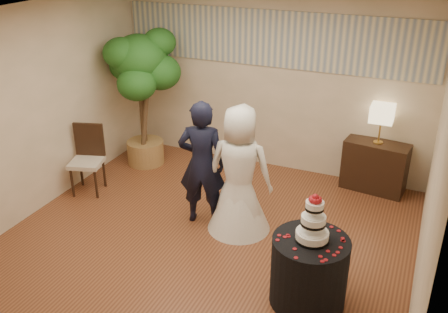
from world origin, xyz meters
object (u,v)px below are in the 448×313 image
at_px(wedding_cake, 314,218).
at_px(table_lamp, 381,124).
at_px(bride, 240,170).
at_px(console, 375,166).
at_px(groom, 202,163).
at_px(cake_table, 309,271).
at_px(ficus_tree, 142,98).
at_px(side_chair, 86,161).

distance_m(wedding_cake, table_lamp, 2.84).
distance_m(bride, console, 2.37).
bearing_deg(table_lamp, groom, -137.50).
bearing_deg(cake_table, ficus_tree, 146.19).
xyz_separation_m(bride, table_lamp, (1.46, 1.80, 0.20)).
relative_size(bride, wedding_cake, 3.20).
relative_size(bride, console, 1.86).
height_order(bride, table_lamp, bride).
bearing_deg(wedding_cake, cake_table, 0.00).
bearing_deg(bride, console, -134.97).
height_order(groom, console, groom).
bearing_deg(cake_table, table_lamp, 84.62).
bearing_deg(wedding_cake, groom, 149.41).
relative_size(table_lamp, side_chair, 0.57).
relative_size(bride, side_chair, 1.67).
bearing_deg(bride, side_chair, -6.54).
distance_m(bride, table_lamp, 2.33).
bearing_deg(ficus_tree, groom, -36.88).
relative_size(groom, wedding_cake, 3.20).
distance_m(console, table_lamp, 0.67).
relative_size(console, table_lamp, 1.58).
distance_m(wedding_cake, side_chair, 3.82).
bearing_deg(side_chair, ficus_tree, 61.34).
bearing_deg(wedding_cake, bride, 139.33).
distance_m(cake_table, table_lamp, 2.92).
bearing_deg(bride, table_lamp, -134.97).
height_order(cake_table, table_lamp, table_lamp).
relative_size(bride, ficus_tree, 0.75).
xyz_separation_m(bride, ficus_tree, (-2.19, 1.24, 0.29)).
xyz_separation_m(console, table_lamp, (0.00, 0.00, 0.67)).
bearing_deg(groom, bride, 167.02).
distance_m(console, ficus_tree, 3.77).
xyz_separation_m(bride, side_chair, (-2.44, 0.03, -0.34)).
xyz_separation_m(groom, wedding_cake, (1.72, -1.01, 0.18)).
relative_size(cake_table, wedding_cake, 1.50).
xyz_separation_m(wedding_cake, console, (0.27, 2.83, -0.65)).
xyz_separation_m(groom, cake_table, (1.72, -1.01, -0.47)).
relative_size(bride, table_lamp, 2.94).
height_order(groom, side_chair, groom).
height_order(cake_table, console, cake_table).
height_order(console, ficus_tree, ficus_tree).
distance_m(console, side_chair, 4.29).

